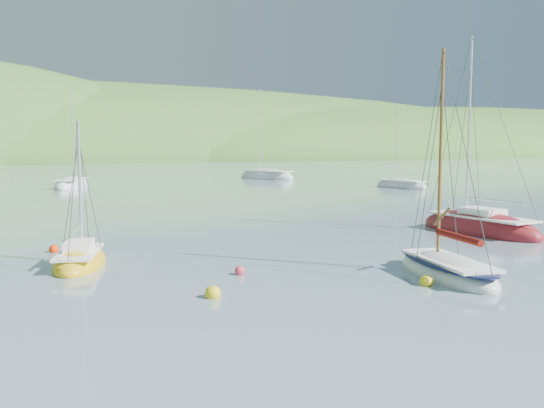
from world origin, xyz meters
name	(u,v)px	position (x,y,z in m)	size (l,w,h in m)	color
ground	(399,291)	(0.00, 0.00, 0.00)	(700.00, 700.00, 0.00)	slate
daysailer_white	(447,271)	(2.83, 0.98, 0.20)	(3.07, 5.88, 8.60)	white
sloop_red	(479,229)	(11.33, 8.30, 0.21)	(3.15, 7.66, 11.07)	maroon
sailboat_yellow	(80,262)	(-8.71, 8.39, 0.16)	(3.12, 4.93, 6.10)	gold
distant_sloop_a	(72,186)	(-4.12, 49.94, 0.18)	(5.46, 8.09, 10.91)	white
distant_sloop_b	(267,177)	(20.52, 55.25, 0.20)	(6.22, 9.22, 12.43)	white
distant_sloop_d	(401,186)	(26.68, 35.26, 0.17)	(3.51, 6.87, 9.36)	white
mooring_buoys	(312,262)	(-0.61, 4.66, 0.12)	(20.17, 12.11, 0.50)	yellow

